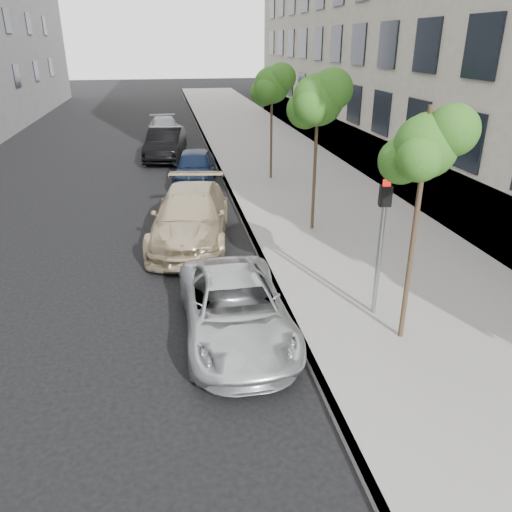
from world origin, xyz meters
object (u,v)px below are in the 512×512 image
object	(u,v)px
tree_near	(427,147)
sedan_black	(166,144)
tree_far	(272,85)
signal_pole	(382,233)
minivan	(235,309)
sedan_blue	(195,167)
tree_mid	(319,100)
suv	(190,216)
sedan_rear	(165,129)

from	to	relation	value
tree_near	sedan_black	size ratio (longest dim) A/B	0.97
tree_far	signal_pole	distance (m)	12.15
tree_near	minivan	distance (m)	4.80
minivan	sedan_blue	size ratio (longest dim) A/B	1.08
tree_mid	minivan	size ratio (longest dim) A/B	1.07
signal_pole	tree_near	bearing A→B (deg)	-69.05
tree_near	sedan_blue	distance (m)	13.98
suv	tree_near	bearing A→B (deg)	-50.36
signal_pole	tree_far	bearing A→B (deg)	98.99
tree_far	suv	distance (m)	8.28
sedan_rear	signal_pole	bearing A→B (deg)	-81.57
tree_far	sedan_blue	xyz separation A→B (m)	(-3.33, 0.18, -3.31)
tree_mid	suv	xyz separation A→B (m)	(-3.90, -0.05, -3.33)
tree_near	suv	size ratio (longest dim) A/B	0.84
suv	tree_mid	bearing A→B (deg)	9.19
tree_far	signal_pole	world-z (taller)	tree_far
tree_near	tree_mid	xyz separation A→B (m)	(0.00, 6.50, 0.12)
tree_far	minivan	xyz separation A→B (m)	(-3.33, -12.17, -3.39)
tree_mid	suv	size ratio (longest dim) A/B	0.89
tree_mid	signal_pole	bearing A→B (deg)	-92.07
signal_pole	sedan_black	bearing A→B (deg)	113.84
tree_near	sedan_rear	distance (m)	24.34
tree_near	tree_mid	bearing A→B (deg)	90.00
sedan_black	sedan_rear	world-z (taller)	sedan_black
signal_pole	sedan_black	world-z (taller)	signal_pole
tree_near	sedan_black	distance (m)	19.16
tree_mid	suv	distance (m)	5.13
minivan	sedan_rear	size ratio (longest dim) A/B	0.97
tree_far	sedan_black	distance (m)	7.70
signal_pole	minivan	size ratio (longest dim) A/B	0.66
tree_mid	minivan	world-z (taller)	tree_mid
tree_near	tree_mid	distance (m)	6.50
sedan_rear	sedan_blue	bearing A→B (deg)	-86.02
minivan	sedan_black	xyz separation A→B (m)	(-1.16, 17.52, 0.15)
suv	sedan_black	world-z (taller)	suv
sedan_blue	sedan_rear	bearing A→B (deg)	104.09
sedan_black	sedan_blue	bearing A→B (deg)	-68.44
tree_far	minivan	bearing A→B (deg)	-105.29
minivan	tree_near	bearing A→B (deg)	-14.47
tree_far	sedan_black	xyz separation A→B (m)	(-4.49, 5.35, -3.24)
sedan_blue	suv	bearing A→B (deg)	-87.03
tree_mid	sedan_blue	xyz separation A→B (m)	(-3.33, 6.68, -3.40)
tree_near	tree_far	distance (m)	13.00
signal_pole	minivan	xyz separation A→B (m)	(-3.13, -0.19, -1.40)
signal_pole	sedan_rear	xyz separation A→B (m)	(-4.28, 22.67, -1.35)
sedan_black	signal_pole	bearing A→B (deg)	-67.20
tree_near	signal_pole	distance (m)	2.22
tree_mid	sedan_rear	size ratio (longest dim) A/B	1.03
suv	sedan_rear	bearing A→B (deg)	100.36
tree_far	sedan_black	world-z (taller)	tree_far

